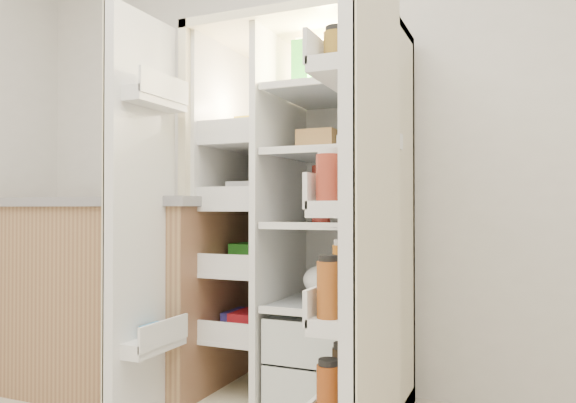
% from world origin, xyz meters
% --- Properties ---
extents(wall_back, '(4.00, 0.02, 2.70)m').
position_xyz_m(wall_back, '(0.00, 2.00, 1.35)').
color(wall_back, silver).
rests_on(wall_back, floor).
extents(refrigerator, '(0.93, 0.70, 1.80)m').
position_xyz_m(refrigerator, '(-0.02, 1.65, 0.74)').
color(refrigerator, beige).
rests_on(refrigerator, floor).
extents(freezer_door, '(0.15, 0.40, 1.72)m').
position_xyz_m(freezer_door, '(-0.54, 1.05, 0.89)').
color(freezer_door, silver).
rests_on(freezer_door, floor).
extents(fridge_door, '(0.17, 0.58, 1.72)m').
position_xyz_m(fridge_door, '(0.44, 0.96, 0.87)').
color(fridge_door, silver).
rests_on(fridge_door, floor).
extents(kitchen_counter, '(1.39, 0.74, 1.01)m').
position_xyz_m(kitchen_counter, '(-1.11, 1.53, 0.51)').
color(kitchen_counter, '#9C794E').
rests_on(kitchen_counter, floor).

